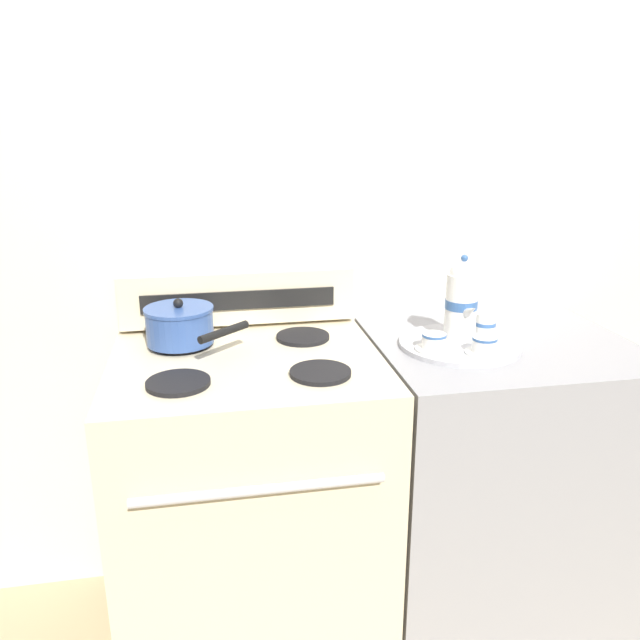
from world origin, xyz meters
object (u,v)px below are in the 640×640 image
(stove, at_px, (252,501))
(saucepan, at_px, (181,325))
(teacup_right, at_px, (434,342))
(teacup_left, at_px, (484,346))
(serving_tray, at_px, (459,344))
(creamer_jug, at_px, (485,324))
(teapot, at_px, (462,300))

(stove, distance_m, saucepan, 0.56)
(stove, height_order, teacup_right, teacup_right)
(teacup_left, bearing_deg, serving_tray, 105.65)
(serving_tray, height_order, creamer_jug, creamer_jug)
(teacup_left, distance_m, teacup_right, 0.14)
(saucepan, relative_size, teacup_right, 2.91)
(saucepan, relative_size, serving_tray, 0.86)
(saucepan, relative_size, teacup_left, 2.91)
(stove, bearing_deg, serving_tray, -0.98)
(serving_tray, distance_m, teacup_right, 0.11)
(stove, bearing_deg, teacup_right, -6.42)
(saucepan, distance_m, teapot, 0.81)
(stove, xyz_separation_m, teapot, (0.62, 0.02, 0.58))
(teacup_left, xyz_separation_m, teacup_right, (-0.12, 0.05, 0.00))
(teacup_left, bearing_deg, teapot, 98.02)
(stove, distance_m, teacup_right, 0.71)
(saucepan, relative_size, creamer_jug, 4.68)
(stove, bearing_deg, saucepan, 141.50)
(teacup_right, distance_m, creamer_jug, 0.23)
(stove, relative_size, saucepan, 3.05)
(serving_tray, bearing_deg, stove, 179.02)
(creamer_jug, bearing_deg, teapot, -162.41)
(saucepan, bearing_deg, teacup_right, -15.99)
(teapot, bearing_deg, serving_tray, -109.41)
(stove, distance_m, teapot, 0.85)
(teapot, distance_m, creamer_jug, 0.13)
(saucepan, xyz_separation_m, serving_tray, (0.78, -0.15, -0.06))
(serving_tray, bearing_deg, creamer_jug, 29.22)
(saucepan, relative_size, teapot, 1.19)
(teapot, distance_m, teacup_right, 0.16)
(teacup_right, height_order, creamer_jug, creamer_jug)
(saucepan, distance_m, teacup_left, 0.85)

